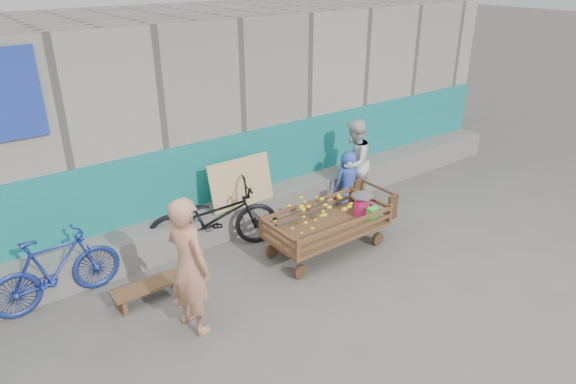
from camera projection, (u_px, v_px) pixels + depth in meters
ground at (324, 313)px, 5.92m from camera, size 80.00×80.00×0.00m
building_wall at (163, 113)px, 8.26m from camera, size 12.00×3.50×3.00m
banana_cart at (325, 218)px, 6.95m from camera, size 1.85×0.84×0.79m
bench at (150, 288)px, 6.09m from camera, size 0.89×0.27×0.22m
vendor_man at (189, 266)px, 5.39m from camera, size 0.50×0.65×1.58m
woman at (354, 163)px, 8.33m from camera, size 0.86×0.80×1.42m
child at (348, 180)px, 8.27m from camera, size 0.50×0.36×0.96m
bicycle_dark at (214, 218)px, 7.07m from camera, size 1.91×1.22×0.95m
bicycle_blue at (56, 269)px, 5.94m from camera, size 1.52×0.50×0.90m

